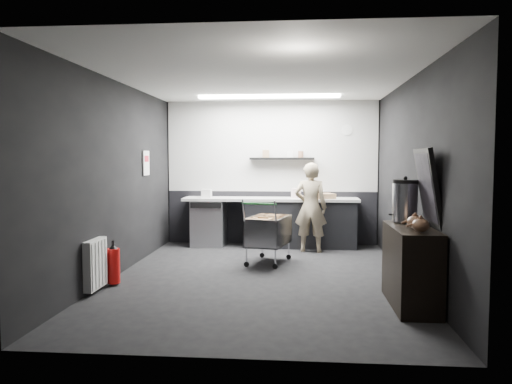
{
  "coord_description": "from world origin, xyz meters",
  "views": [
    {
      "loc": [
        0.52,
        -6.69,
        1.65
      ],
      "look_at": [
        -0.09,
        0.4,
        1.15
      ],
      "focal_mm": 35.0,
      "sensor_mm": 36.0,
      "label": 1
    }
  ],
  "objects": [
    {
      "name": "floor",
      "position": [
        0.0,
        0.0,
        0.0
      ],
      "size": [
        5.5,
        5.5,
        0.0
      ],
      "primitive_type": "plane",
      "color": "black",
      "rests_on": "ground"
    },
    {
      "name": "ceiling",
      "position": [
        0.0,
        0.0,
        2.7
      ],
      "size": [
        5.5,
        5.5,
        0.0
      ],
      "primitive_type": "plane",
      "rotation": [
        3.14,
        0.0,
        0.0
      ],
      "color": "white",
      "rests_on": "wall_back"
    },
    {
      "name": "wall_back",
      "position": [
        0.0,
        2.75,
        1.35
      ],
      "size": [
        5.5,
        0.0,
        5.5
      ],
      "primitive_type": "plane",
      "rotation": [
        1.57,
        0.0,
        0.0
      ],
      "color": "black",
      "rests_on": "floor"
    },
    {
      "name": "wall_front",
      "position": [
        0.0,
        -2.75,
        1.35
      ],
      "size": [
        5.5,
        0.0,
        5.5
      ],
      "primitive_type": "plane",
      "rotation": [
        -1.57,
        0.0,
        0.0
      ],
      "color": "black",
      "rests_on": "floor"
    },
    {
      "name": "wall_left",
      "position": [
        -2.0,
        0.0,
        1.35
      ],
      "size": [
        0.0,
        5.5,
        5.5
      ],
      "primitive_type": "plane",
      "rotation": [
        1.57,
        0.0,
        1.57
      ],
      "color": "black",
      "rests_on": "floor"
    },
    {
      "name": "wall_right",
      "position": [
        2.0,
        0.0,
        1.35
      ],
      "size": [
        0.0,
        5.5,
        5.5
      ],
      "primitive_type": "plane",
      "rotation": [
        1.57,
        0.0,
        -1.57
      ],
      "color": "black",
      "rests_on": "floor"
    },
    {
      "name": "kitchen_wall_panel",
      "position": [
        0.0,
        2.73,
        1.85
      ],
      "size": [
        3.95,
        0.02,
        1.7
      ],
      "primitive_type": "cube",
      "color": "#B5B5B0",
      "rests_on": "wall_back"
    },
    {
      "name": "dado_panel",
      "position": [
        0.0,
        2.73,
        0.5
      ],
      "size": [
        3.95,
        0.02,
        1.0
      ],
      "primitive_type": "cube",
      "color": "black",
      "rests_on": "wall_back"
    },
    {
      "name": "floating_shelf",
      "position": [
        0.2,
        2.62,
        1.62
      ],
      "size": [
        1.2,
        0.22,
        0.04
      ],
      "primitive_type": "cube",
      "color": "black",
      "rests_on": "wall_back"
    },
    {
      "name": "wall_clock",
      "position": [
        1.4,
        2.72,
        2.15
      ],
      "size": [
        0.2,
        0.03,
        0.2
      ],
      "primitive_type": "cylinder",
      "rotation": [
        1.57,
        0.0,
        0.0
      ],
      "color": "silver",
      "rests_on": "wall_back"
    },
    {
      "name": "poster",
      "position": [
        -1.98,
        1.3,
        1.55
      ],
      "size": [
        0.02,
        0.3,
        0.4
      ],
      "primitive_type": "cube",
      "color": "white",
      "rests_on": "wall_left"
    },
    {
      "name": "poster_red_band",
      "position": [
        -1.98,
        1.3,
        1.62
      ],
      "size": [
        0.02,
        0.22,
        0.1
      ],
      "primitive_type": "cube",
      "color": "red",
      "rests_on": "poster"
    },
    {
      "name": "radiator",
      "position": [
        -1.94,
        -0.9,
        0.35
      ],
      "size": [
        0.1,
        0.5,
        0.6
      ],
      "primitive_type": "cube",
      "color": "silver",
      "rests_on": "wall_left"
    },
    {
      "name": "ceiling_strip",
      "position": [
        0.0,
        1.85,
        2.67
      ],
      "size": [
        2.4,
        0.2,
        0.04
      ],
      "primitive_type": "cube",
      "color": "white",
      "rests_on": "ceiling"
    },
    {
      "name": "prep_counter",
      "position": [
        0.14,
        2.42,
        0.46
      ],
      "size": [
        3.2,
        0.61,
        0.9
      ],
      "color": "black",
      "rests_on": "floor"
    },
    {
      "name": "person",
      "position": [
        0.72,
        1.97,
        0.78
      ],
      "size": [
        0.61,
        0.44,
        1.55
      ],
      "primitive_type": "imported",
      "rotation": [
        0.0,
        0.0,
        3.02
      ],
      "color": "beige",
      "rests_on": "floor"
    },
    {
      "name": "shopping_cart",
      "position": [
        0.05,
        0.97,
        0.47
      ],
      "size": [
        0.73,
        1.02,
        0.98
      ],
      "color": "silver",
      "rests_on": "floor"
    },
    {
      "name": "sideboard",
      "position": [
        1.77,
        -1.09,
        0.56
      ],
      "size": [
        0.5,
        1.17,
        1.75
      ],
      "color": "black",
      "rests_on": "floor"
    },
    {
      "name": "fire_extinguisher",
      "position": [
        -1.85,
        -0.55,
        0.27
      ],
      "size": [
        0.17,
        0.17,
        0.55
      ],
      "color": "red",
      "rests_on": "floor"
    },
    {
      "name": "cardboard_box",
      "position": [
        0.92,
        2.37,
        0.95
      ],
      "size": [
        0.54,
        0.47,
        0.09
      ],
      "primitive_type": "cube",
      "rotation": [
        0.0,
        0.0,
        0.31
      ],
      "color": "#906F4C",
      "rests_on": "prep_counter"
    },
    {
      "name": "pink_tub",
      "position": [
        0.47,
        2.42,
        0.99
      ],
      "size": [
        0.18,
        0.18,
        0.18
      ],
      "primitive_type": "cylinder",
      "color": "beige",
      "rests_on": "prep_counter"
    },
    {
      "name": "white_container",
      "position": [
        -1.18,
        2.37,
        0.98
      ],
      "size": [
        0.18,
        0.14,
        0.16
      ],
      "primitive_type": "cube",
      "rotation": [
        0.0,
        0.0,
        -0.04
      ],
      "color": "silver",
      "rests_on": "prep_counter"
    }
  ]
}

